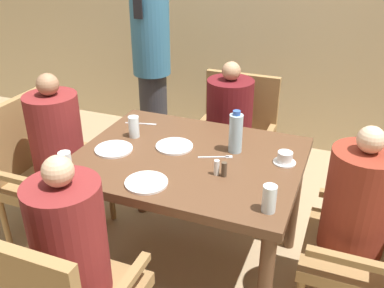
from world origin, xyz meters
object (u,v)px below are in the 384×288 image
chair_right_side (382,244)px  plate_main_left (114,149)px  standing_host (151,59)px  plate_dessert_center (174,146)px  glass_tall_near (66,164)px  chair_far_side (234,136)px  glass_tall_mid (269,199)px  diner_in_far_chair (228,135)px  plate_main_right (146,183)px  glass_tall_far (134,127)px  diner_in_left_chair (59,158)px  diner_in_right_chair (353,225)px  water_bottle (236,133)px  teacup_with_saucer (285,158)px  chair_left_side (42,167)px  diner_in_near_chair (73,265)px

chair_right_side → plate_main_left: 1.48m
standing_host → plate_dessert_center: standing_host is taller
plate_main_left → glass_tall_near: 0.33m
chair_far_side → glass_tall_mid: 1.39m
chair_far_side → diner_in_far_chair: (-0.00, -0.15, 0.08)m
plate_main_right → glass_tall_far: 0.54m
diner_in_left_chair → diner_in_right_chair: bearing=0.0°
diner_in_right_chair → glass_tall_mid: size_ratio=8.63×
plate_main_right → water_bottle: water_bottle is taller
diner_in_far_chair → plate_main_right: bearing=-94.5°
teacup_with_saucer → water_bottle: bearing=173.3°
diner_in_far_chair → water_bottle: size_ratio=4.55×
chair_left_side → diner_in_left_chair: size_ratio=0.81×
chair_left_side → diner_in_right_chair: 1.92m
diner_in_right_chair → glass_tall_mid: (-0.37, -0.34, 0.28)m
plate_main_left → glass_tall_mid: bearing=-15.0°
chair_right_side → glass_tall_far: bearing=175.8°
chair_right_side → diner_in_near_chair: 1.48m
water_bottle → glass_tall_far: 0.61m
chair_left_side → chair_far_side: size_ratio=1.00×
standing_host → plate_main_left: size_ratio=8.42×
diner_in_right_chair → diner_in_near_chair: (-1.12, -0.76, 0.00)m
diner_in_near_chair → standing_host: size_ratio=0.63×
water_bottle → glass_tall_near: (-0.71, -0.56, -0.05)m
plate_main_right → plate_dessert_center: 0.40m
teacup_with_saucer → diner_in_near_chair: bearing=-130.4°
diner_in_left_chair → plate_main_right: diner_in_left_chair is taller
diner_in_right_chair → chair_right_side: bearing=0.0°
diner_in_left_chair → standing_host: (0.12, 1.10, 0.37)m
plate_main_left → water_bottle: bearing=20.6°
diner_in_right_chair → plate_dessert_center: 1.02m
diner_in_near_chair → water_bottle: diner_in_near_chair is taller
chair_left_side → plate_main_right: 1.05m
plate_dessert_center → glass_tall_near: size_ratio=1.65×
chair_left_side → diner_in_left_chair: diner_in_left_chair is taller
diner_in_near_chair → glass_tall_near: 0.51m
chair_left_side → diner_in_near_chair: 1.10m
chair_right_side → diner_in_right_chair: 0.17m
chair_left_side → plate_dessert_center: 0.97m
diner_in_far_chair → chair_right_side: bearing=-36.2°
chair_far_side → plate_dessert_center: 0.90m
glass_tall_near → glass_tall_far: 0.52m
standing_host → water_bottle: 1.37m
chair_far_side → water_bottle: water_bottle is taller
diner_in_right_chair → teacup_with_saucer: (-0.38, 0.11, 0.24)m
diner_in_near_chair → glass_tall_far: (-0.15, 0.86, 0.27)m
plate_main_left → diner_in_left_chair: bearing=169.0°
diner_in_far_chair → glass_tall_mid: bearing=-65.0°
teacup_with_saucer → water_bottle: 0.30m
diner_in_right_chair → plate_main_right: size_ratio=5.24×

